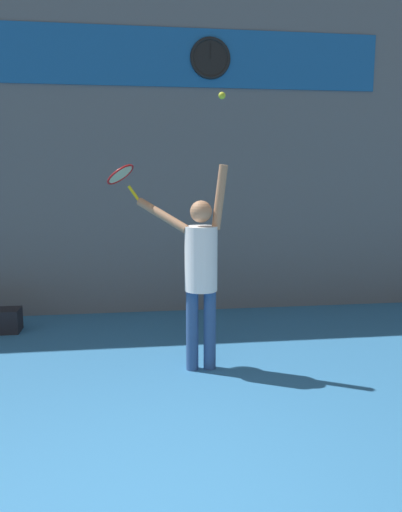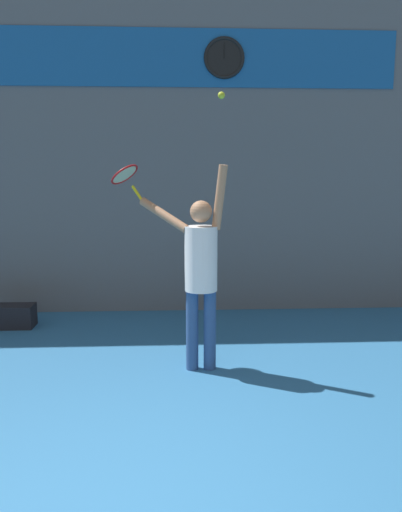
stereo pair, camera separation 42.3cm
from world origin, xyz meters
name	(u,v)px [view 1 (the left image)]	position (x,y,z in m)	size (l,w,h in m)	color
back_wall	(127,143)	(0.00, 5.07, 2.50)	(18.00, 0.10, 5.00)	slate
sponsor_banner	(125,56)	(0.00, 5.01, 3.69)	(7.35, 0.02, 0.80)	#195B9E
scoreboard_clock	(210,58)	(1.20, 4.99, 3.69)	(0.58, 0.05, 0.58)	black
tennis_player	(200,267)	(0.75, 2.67, 1.11)	(0.94, 0.59, 2.15)	#2D4C7F
tennis_racket	(121,176)	(-0.05, 3.14, 2.04)	(0.42, 0.43, 0.41)	yellow
tennis_ball	(222,96)	(0.95, 2.57, 2.80)	(0.07, 0.07, 0.07)	#CCDB2D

